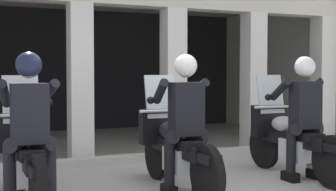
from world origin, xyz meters
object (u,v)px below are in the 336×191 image
at_px(police_officer_center, 185,112).
at_px(motorcycle_center, 175,147).
at_px(motorcycle_right, 289,138).
at_px(police_officer_left, 29,116).
at_px(motorcycle_left, 26,155).
at_px(police_officer_right, 304,107).

bearing_deg(police_officer_center, motorcycle_center, 90.56).
bearing_deg(motorcycle_right, police_officer_left, -168.65).
xyz_separation_m(motorcycle_center, motorcycle_right, (1.70, 0.05, 0.00)).
bearing_deg(motorcycle_right, motorcycle_center, -171.60).
bearing_deg(police_officer_left, motorcycle_left, 90.53).
xyz_separation_m(motorcycle_right, police_officer_right, (-0.00, -0.28, 0.44)).
bearing_deg(police_officer_left, motorcycle_center, 8.49).
distance_m(motorcycle_center, police_officer_right, 1.77).
bearing_deg(motorcycle_right, motorcycle_left, -173.42).
bearing_deg(police_officer_right, motorcycle_right, 96.31).
bearing_deg(motorcycle_center, motorcycle_right, 2.64).
relative_size(motorcycle_left, police_officer_right, 1.29).
relative_size(police_officer_left, motorcycle_center, 0.78).
height_order(motorcycle_right, police_officer_right, police_officer_right).
relative_size(motorcycle_center, police_officer_right, 1.29).
bearing_deg(motorcycle_right, police_officer_center, -162.20).
relative_size(motorcycle_center, police_officer_center, 1.29).
bearing_deg(police_officer_right, motorcycle_center, 178.88).
bearing_deg(motorcycle_center, police_officer_left, -171.48).
bearing_deg(police_officer_center, motorcycle_right, 12.05).
height_order(police_officer_left, police_officer_center, same).
bearing_deg(motorcycle_right, police_officer_right, -83.69).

